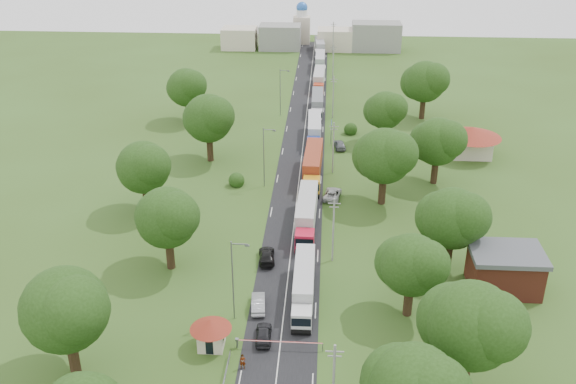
# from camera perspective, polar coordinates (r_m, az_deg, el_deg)

# --- Properties ---
(ground) EXTENTS (260.00, 260.00, 0.00)m
(ground) POSITION_cam_1_polar(r_m,az_deg,el_deg) (90.08, 0.45, -3.64)
(ground) COLOR #324B19
(ground) RESTS_ON ground
(road) EXTENTS (8.00, 200.00, 0.04)m
(road) POSITION_cam_1_polar(r_m,az_deg,el_deg) (107.92, 1.05, 1.58)
(road) COLOR black
(road) RESTS_ON ground
(boom_barrier) EXTENTS (9.22, 0.35, 1.18)m
(boom_barrier) POSITION_cam_1_polar(r_m,az_deg,el_deg) (68.97, -1.90, -13.19)
(boom_barrier) COLOR slate
(boom_barrier) RESTS_ON ground
(guard_booth) EXTENTS (4.40, 4.40, 3.45)m
(guard_booth) POSITION_cam_1_polar(r_m,az_deg,el_deg) (68.91, -6.87, -12.09)
(guard_booth) COLOR beige
(guard_booth) RESTS_ON ground
(info_sign) EXTENTS (0.12, 3.10, 4.10)m
(info_sign) POSITION_cam_1_polar(r_m,az_deg,el_deg) (120.62, 3.87, 5.73)
(info_sign) COLOR slate
(info_sign) RESTS_ON ground
(pole_0) EXTENTS (1.60, 0.24, 9.00)m
(pole_0) POSITION_cam_1_polar(r_m,az_deg,el_deg) (58.71, 4.06, -16.68)
(pole_0) COLOR gray
(pole_0) RESTS_ON ground
(pole_1) EXTENTS (1.60, 0.24, 9.00)m
(pole_1) POSITION_cam_1_polar(r_m,az_deg,el_deg) (81.59, 4.05, -3.29)
(pole_1) COLOR gray
(pole_1) RESTS_ON ground
(pole_2) EXTENTS (1.60, 0.24, 9.00)m
(pole_2) POSITION_cam_1_polar(r_m,az_deg,el_deg) (106.94, 4.04, 4.01)
(pole_2) COLOR gray
(pole_2) RESTS_ON ground
(pole_3) EXTENTS (1.60, 0.24, 9.00)m
(pole_3) POSITION_cam_1_polar(r_m,az_deg,el_deg) (133.35, 4.04, 8.47)
(pole_3) COLOR gray
(pole_3) RESTS_ON ground
(pole_4) EXTENTS (1.60, 0.24, 9.00)m
(pole_4) POSITION_cam_1_polar(r_m,az_deg,el_deg) (160.30, 4.04, 11.44)
(pole_4) COLOR gray
(pole_4) RESTS_ON ground
(pole_5) EXTENTS (1.60, 0.24, 9.00)m
(pole_5) POSITION_cam_1_polar(r_m,az_deg,el_deg) (187.56, 4.03, 13.56)
(pole_5) COLOR gray
(pole_5) RESTS_ON ground
(lamp_0) EXTENTS (2.03, 0.22, 10.00)m
(lamp_0) POSITION_cam_1_polar(r_m,az_deg,el_deg) (70.67, -4.83, -7.53)
(lamp_0) COLOR slate
(lamp_0) RESTS_ON ground
(lamp_1) EXTENTS (2.03, 0.22, 10.00)m
(lamp_1) POSITION_cam_1_polar(r_m,az_deg,el_deg) (101.50, -2.08, 3.36)
(lamp_1) COLOR slate
(lamp_1) RESTS_ON ground
(lamp_2) EXTENTS (2.03, 0.22, 10.00)m
(lamp_2) POSITION_cam_1_polar(r_m,az_deg,el_deg) (134.39, -0.64, 9.05)
(lamp_2) COLOR slate
(lamp_2) RESTS_ON ground
(tree_1) EXTENTS (9.60, 9.60, 12.05)m
(tree_1) POSITION_cam_1_polar(r_m,az_deg,el_deg) (62.19, 15.96, -11.22)
(tree_1) COLOR #382616
(tree_1) RESTS_ON ground
(tree_2) EXTENTS (8.00, 8.00, 10.10)m
(tree_2) POSITION_cam_1_polar(r_m,az_deg,el_deg) (71.91, 10.92, -6.32)
(tree_2) COLOR #382616
(tree_2) RESTS_ON ground
(tree_3) EXTENTS (8.80, 8.80, 11.07)m
(tree_3) POSITION_cam_1_polar(r_m,az_deg,el_deg) (81.17, 14.39, -2.24)
(tree_3) COLOR #382616
(tree_3) RESTS_ON ground
(tree_4) EXTENTS (9.60, 9.60, 12.05)m
(tree_4) POSITION_cam_1_polar(r_m,az_deg,el_deg) (96.10, 8.58, 3.23)
(tree_4) COLOR #382616
(tree_4) RESTS_ON ground
(tree_5) EXTENTS (8.80, 8.80, 11.07)m
(tree_5) POSITION_cam_1_polar(r_m,az_deg,el_deg) (104.87, 13.16, 4.42)
(tree_5) COLOR #382616
(tree_5) RESTS_ON ground
(tree_6) EXTENTS (8.00, 8.00, 10.10)m
(tree_6) POSITION_cam_1_polar(r_m,az_deg,el_deg) (120.05, 8.64, 7.22)
(tree_6) COLOR #382616
(tree_6) RESTS_ON ground
(tree_7) EXTENTS (9.60, 9.60, 12.05)m
(tree_7) POSITION_cam_1_polar(r_m,az_deg,el_deg) (135.01, 12.06, 9.59)
(tree_7) COLOR #382616
(tree_7) RESTS_ON ground
(tree_9) EXTENTS (9.60, 9.60, 12.05)m
(tree_9) POSITION_cam_1_polar(r_m,az_deg,el_deg) (65.32, -19.18, -9.74)
(tree_9) COLOR #382616
(tree_9) RESTS_ON ground
(tree_10) EXTENTS (8.80, 8.80, 11.07)m
(tree_10) POSITION_cam_1_polar(r_m,az_deg,el_deg) (80.21, -10.71, -2.20)
(tree_10) COLOR #382616
(tree_10) RESTS_ON ground
(tree_11) EXTENTS (8.80, 8.80, 11.07)m
(tree_11) POSITION_cam_1_polar(r_m,az_deg,el_deg) (95.04, -12.74, 2.19)
(tree_11) COLOR #382616
(tree_11) RESTS_ON ground
(tree_12) EXTENTS (9.60, 9.60, 12.05)m
(tree_12) POSITION_cam_1_polar(r_m,az_deg,el_deg) (111.58, -7.09, 6.55)
(tree_12) COLOR #382616
(tree_12) RESTS_ON ground
(tree_13) EXTENTS (8.80, 8.80, 11.07)m
(tree_13) POSITION_cam_1_polar(r_m,az_deg,el_deg) (131.99, -9.01, 9.18)
(tree_13) COLOR #382616
(tree_13) RESTS_ON ground
(house_brick) EXTENTS (8.60, 6.60, 5.20)m
(house_brick) POSITION_cam_1_polar(r_m,az_deg,el_deg) (81.27, 18.71, -6.54)
(house_brick) COLOR maroon
(house_brick) RESTS_ON ground
(house_cream) EXTENTS (10.08, 10.08, 5.80)m
(house_cream) POSITION_cam_1_polar(r_m,az_deg,el_deg) (118.53, 15.99, 4.73)
(house_cream) COLOR beige
(house_cream) RESTS_ON ground
(distant_town) EXTENTS (52.00, 8.00, 8.00)m
(distant_town) POSITION_cam_1_polar(r_m,az_deg,el_deg) (192.73, 2.55, 13.56)
(distant_town) COLOR gray
(distant_town) RESTS_ON ground
(church) EXTENTS (5.00, 5.00, 12.30)m
(church) POSITION_cam_1_polar(r_m,az_deg,el_deg) (200.31, 1.23, 14.61)
(church) COLOR beige
(church) RESTS_ON ground
(truck_0) EXTENTS (2.36, 13.49, 3.74)m
(truck_0) POSITION_cam_1_polar(r_m,az_deg,el_deg) (75.59, 1.41, -8.22)
(truck_0) COLOR silver
(truck_0) RESTS_ON ground
(truck_1) EXTENTS (2.92, 15.05, 4.17)m
(truck_1) POSITION_cam_1_polar(r_m,az_deg,el_deg) (90.36, 1.65, -1.95)
(truck_1) COLOR red
(truck_1) RESTS_ON ground
(truck_2) EXTENTS (3.08, 15.72, 4.35)m
(truck_2) POSITION_cam_1_polar(r_m,az_deg,el_deg) (105.71, 2.22, 2.39)
(truck_2) COLOR orange
(truck_2) RESTS_ON ground
(truck_3) EXTENTS (2.69, 14.10, 3.90)m
(truck_3) POSITION_cam_1_polar(r_m,az_deg,el_deg) (122.04, 2.36, 5.55)
(truck_3) COLOR navy
(truck_3) RESTS_ON ground
(truck_4) EXTENTS (2.48, 13.89, 3.85)m
(truck_4) POSITION_cam_1_polar(r_m,az_deg,el_deg) (137.32, 2.63, 7.86)
(truck_4) COLOR silver
(truck_4) RESTS_ON ground
(truck_5) EXTENTS (2.71, 14.16, 3.92)m
(truck_5) POSITION_cam_1_polar(r_m,az_deg,el_deg) (154.98, 2.78, 9.97)
(truck_5) COLOR #B4361B
(truck_5) RESTS_ON ground
(truck_6) EXTENTS (2.42, 13.88, 3.85)m
(truck_6) POSITION_cam_1_polar(r_m,az_deg,el_deg) (171.17, 2.87, 11.49)
(truck_6) COLOR #25652E
(truck_6) RESTS_ON ground
(truck_7) EXTENTS (3.17, 14.09, 3.89)m
(truck_7) POSITION_cam_1_polar(r_m,az_deg,el_deg) (187.40, 2.82, 12.76)
(truck_7) COLOR #A2A2A2
(truck_7) RESTS_ON ground
(car_lane_front) EXTENTS (1.94, 4.28, 1.42)m
(car_lane_front) POSITION_cam_1_polar(r_m,az_deg,el_deg) (70.29, -2.18, -12.51)
(car_lane_front) COLOR black
(car_lane_front) RESTS_ON ground
(car_lane_mid) EXTENTS (1.99, 4.53, 1.45)m
(car_lane_mid) POSITION_cam_1_polar(r_m,az_deg,el_deg) (74.79, -2.66, -9.84)
(car_lane_mid) COLOR #9EA0A6
(car_lane_mid) RESTS_ON ground
(car_lane_rear) EXTENTS (2.53, 5.15, 1.44)m
(car_lane_rear) POSITION_cam_1_polar(r_m,az_deg,el_deg) (83.42, -1.91, -5.68)
(car_lane_rear) COLOR black
(car_lane_rear) RESTS_ON ground
(car_verge_near) EXTENTS (3.15, 5.45, 1.43)m
(car_verge_near) POSITION_cam_1_polar(r_m,az_deg,el_deg) (99.69, 3.98, -0.17)
(car_verge_near) COLOR #B6B6B6
(car_verge_near) RESTS_ON ground
(car_verge_far) EXTENTS (2.49, 4.78, 1.55)m
(car_verge_far) POSITION_cam_1_polar(r_m,az_deg,el_deg) (118.74, 4.61, 4.23)
(car_verge_far) COLOR #5B5E62
(car_verge_far) RESTS_ON ground
(pedestrian_near) EXTENTS (0.63, 0.43, 1.69)m
(pedestrian_near) POSITION_cam_1_polar(r_m,az_deg,el_deg) (66.80, -4.05, -14.83)
(pedestrian_near) COLOR gray
(pedestrian_near) RESTS_ON ground
(pedestrian_booth) EXTENTS (1.10, 1.16, 1.89)m
(pedestrian_booth) POSITION_cam_1_polar(r_m,az_deg,el_deg) (69.33, -6.27, -13.06)
(pedestrian_booth) COLOR gray
(pedestrian_booth) RESTS_ON ground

